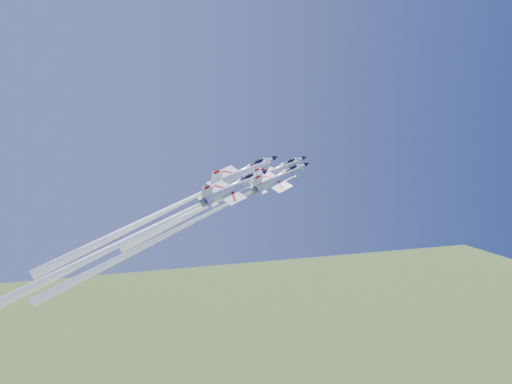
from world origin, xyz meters
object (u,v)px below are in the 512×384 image
object	(u,v)px
jet_right	(192,222)
jet_lead	(226,197)
jet_slot	(154,227)
jet_left	(173,207)

from	to	relation	value
jet_right	jet_lead	bearing A→B (deg)	112.52
jet_right	jet_slot	xyz separation A→B (m)	(-7.46, 0.03, -0.63)
jet_left	jet_slot	bearing A→B (deg)	-47.22
jet_left	jet_slot	xyz separation A→B (m)	(-5.54, -9.34, -2.30)
jet_lead	jet_right	size ratio (longest dim) A/B	0.79
jet_lead	jet_left	size ratio (longest dim) A/B	0.81
jet_lead	jet_left	world-z (taller)	jet_left
jet_left	jet_slot	distance (m)	11.10
jet_right	jet_left	bearing A→B (deg)	175.06
jet_lead	jet_left	distance (m)	11.11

